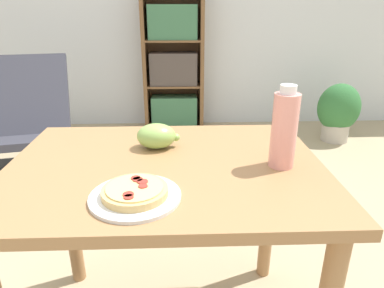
% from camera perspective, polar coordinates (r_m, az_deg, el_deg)
% --- Properties ---
extents(dining_table, '(1.01, 0.74, 0.74)m').
position_cam_1_polar(dining_table, '(1.16, -4.28, -8.72)').
color(dining_table, '#A37549').
rests_on(dining_table, ground_plane).
extents(pizza_on_plate, '(0.24, 0.24, 0.04)m').
position_cam_1_polar(pizza_on_plate, '(0.91, -9.47, -8.15)').
color(pizza_on_plate, white).
rests_on(pizza_on_plate, dining_table).
extents(grape_bunch, '(0.15, 0.11, 0.09)m').
position_cam_1_polar(grape_bunch, '(1.21, -5.94, 1.35)').
color(grape_bunch, '#93BC5B').
rests_on(grape_bunch, dining_table).
extents(drink_bottle, '(0.08, 0.08, 0.26)m').
position_cam_1_polar(drink_bottle, '(1.07, 15.12, 2.37)').
color(drink_bottle, pink).
rests_on(drink_bottle, dining_table).
extents(lounge_chair_near, '(0.82, 0.89, 0.88)m').
position_cam_1_polar(lounge_chair_near, '(2.76, -26.60, -0.10)').
color(lounge_chair_near, black).
rests_on(lounge_chair_near, ground_plane).
extents(bookshelf, '(0.60, 0.30, 1.37)m').
position_cam_1_polar(bookshelf, '(3.54, -3.10, 12.77)').
color(bookshelf, brown).
rests_on(bookshelf, ground_plane).
extents(potted_plant_floor, '(0.39, 0.33, 0.56)m').
position_cam_1_polar(potted_plant_floor, '(3.53, 23.19, 5.03)').
color(potted_plant_floor, '#BCB2A3').
rests_on(potted_plant_floor, ground_plane).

